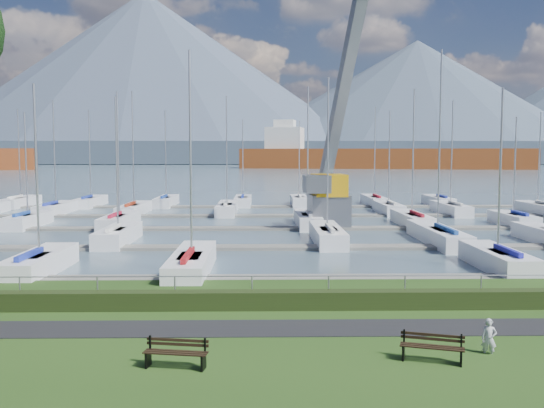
{
  "coord_description": "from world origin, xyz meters",
  "views": [
    {
      "loc": [
        -0.63,
        -23.25,
        6.01
      ],
      "look_at": [
        0.0,
        12.0,
        3.0
      ],
      "focal_mm": 40.0,
      "sensor_mm": 36.0,
      "label": 1
    }
  ],
  "objects_px": {
    "person": "(489,334)",
    "bench_right": "(432,347)",
    "bench_left": "(176,353)",
    "crane": "(333,160)"
  },
  "relations": [
    {
      "from": "bench_right",
      "to": "crane",
      "type": "xyz_separation_m",
      "value": [
        1.18,
        34.55,
        4.91
      ]
    },
    {
      "from": "bench_right",
      "to": "person",
      "type": "xyz_separation_m",
      "value": [
        1.89,
        0.64,
        0.19
      ]
    },
    {
      "from": "bench_right",
      "to": "person",
      "type": "height_order",
      "value": "person"
    },
    {
      "from": "crane",
      "to": "person",
      "type": "bearing_deg",
      "value": -93.18
    },
    {
      "from": "bench_right",
      "to": "crane",
      "type": "height_order",
      "value": "crane"
    },
    {
      "from": "bench_left",
      "to": "crane",
      "type": "height_order",
      "value": "crane"
    },
    {
      "from": "crane",
      "to": "bench_right",
      "type": "bearing_deg",
      "value": -96.34
    },
    {
      "from": "bench_left",
      "to": "crane",
      "type": "xyz_separation_m",
      "value": [
        8.47,
        34.91,
        4.91
      ]
    },
    {
      "from": "bench_right",
      "to": "crane",
      "type": "relative_size",
      "value": 0.08
    },
    {
      "from": "person",
      "to": "bench_right",
      "type": "bearing_deg",
      "value": -142.25
    }
  ]
}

